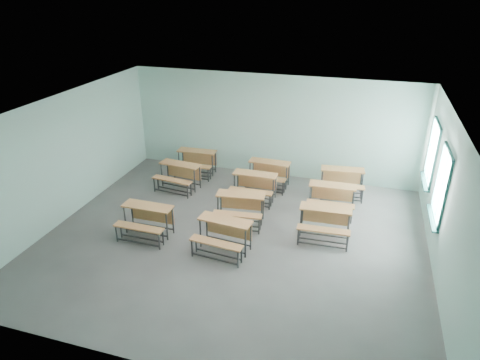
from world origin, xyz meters
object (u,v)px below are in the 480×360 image
Objects in this scene: desk_unit_r1c1 at (240,205)px; desk_unit_r3c2 at (342,178)px; desk_unit_r2c0 at (179,173)px; desk_unit_r2c1 at (254,183)px; desk_unit_r3c1 at (269,171)px; desk_unit_r0c0 at (146,217)px; desk_unit_r1c2 at (325,219)px; desk_unit_r3c0 at (196,159)px; desk_unit_r0c1 at (223,231)px; desk_unit_r2c2 at (332,195)px.

desk_unit_r1c1 and desk_unit_r3c2 have the same top height.
desk_unit_r2c0 is at bearing -174.41° from desk_unit_r3c2.
desk_unit_r2c1 is 0.98m from desk_unit_r3c1.
desk_unit_r2c0 is at bearing 97.86° from desk_unit_r0c0.
desk_unit_r1c2 is 1.03× the size of desk_unit_r2c1.
desk_unit_r0c1 is at bearing -61.96° from desk_unit_r3c0.
desk_unit_r2c2 is (2.17, -0.12, 0.00)m from desk_unit_r2c1.
desk_unit_r0c0 is 4.30m from desk_unit_r1c2.
desk_unit_r1c1 is at bearing 174.90° from desk_unit_r1c2.
desk_unit_r3c1 is at bearing 27.00° from desk_unit_r2c0.
desk_unit_r1c2 is at bearing -11.40° from desk_unit_r2c0.
desk_unit_r0c0 is 5.67m from desk_unit_r3c2.
desk_unit_r0c0 is 2.35m from desk_unit_r1c1.
desk_unit_r2c1 is (-2.15, 1.44, 0.00)m from desk_unit_r1c2.
desk_unit_r2c2 is 1.00× the size of desk_unit_r3c1.
desk_unit_r2c0 is 1.15m from desk_unit_r3c0.
desk_unit_r1c1 is 2.16m from desk_unit_r1c2.
desk_unit_r3c1 is 2.16m from desk_unit_r3c2.
desk_unit_r1c2 and desk_unit_r3c1 have the same top height.
desk_unit_r3c2 is (2.35, 3.72, 0.00)m from desk_unit_r0c1.
desk_unit_r1c1 and desk_unit_r3c1 have the same top height.
desk_unit_r3c0 is (0.09, 1.14, 0.00)m from desk_unit_r2c0.
desk_unit_r1c2 and desk_unit_r2c2 have the same top height.
desk_unit_r0c1 is 4.46m from desk_unit_r3c0.
desk_unit_r2c2 is (4.50, -0.16, 0.00)m from desk_unit_r2c0.
desk_unit_r1c1 is 1.35m from desk_unit_r2c1.
desk_unit_r3c0 is 4.60m from desk_unit_r3c2.
desk_unit_r1c1 is 2.70m from desk_unit_r2c0.
desk_unit_r3c0 is at bearing 171.77° from desk_unit_r3c2.
desk_unit_r2c0 and desk_unit_r3c0 have the same top height.
desk_unit_r0c0 is at bearing -75.89° from desk_unit_r2c0.
desk_unit_r2c1 is 0.98× the size of desk_unit_r2c2.
desk_unit_r3c1 is (0.20, 2.31, 0.00)m from desk_unit_r1c1.
desk_unit_r2c0 is (-4.48, 1.48, 0.00)m from desk_unit_r1c2.
desk_unit_r0c0 is at bearing -151.24° from desk_unit_r2c2.
desk_unit_r0c1 is 0.99× the size of desk_unit_r1c1.
desk_unit_r1c2 is 0.96× the size of desk_unit_r2c0.
desk_unit_r0c1 is 2.48m from desk_unit_r1c2.
desk_unit_r2c1 and desk_unit_r3c1 have the same top height.
desk_unit_r2c1 is 0.94× the size of desk_unit_r3c2.
desk_unit_r1c2 is 1.00× the size of desk_unit_r3c0.
desk_unit_r1c2 is at bearing 35.68° from desk_unit_r0c1.
desk_unit_r1c1 is 1.05× the size of desk_unit_r2c2.
desk_unit_r0c1 and desk_unit_r1c2 have the same top height.
desk_unit_r1c2 is at bearing -32.98° from desk_unit_r3c0.
desk_unit_r1c1 is 2.50m from desk_unit_r2c2.
desk_unit_r2c2 and desk_unit_r3c2 have the same top height.
desk_unit_r2c2 is at bearing 31.24° from desk_unit_r0c0.
desk_unit_r2c1 is (2.00, 2.59, 0.00)m from desk_unit_r0c0.
desk_unit_r3c0 is at bearing 161.77° from desk_unit_r2c2.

